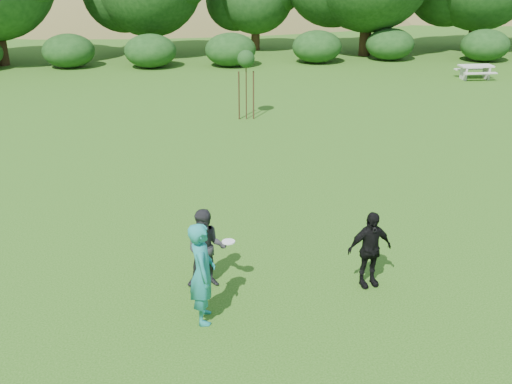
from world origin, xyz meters
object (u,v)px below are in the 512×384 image
Objects in this scene: player_black at (370,249)px; sapling at (246,61)px; player_grey at (206,249)px; picnic_table at (476,70)px; player_teal at (202,273)px.

player_black is 0.59× the size of sapling.
player_grey is 3.38m from player_black.
sapling reaches higher than player_grey.
picnic_table is at bearing 26.57° from sapling.
sapling reaches higher than player_black.
player_black is 22.89m from picnic_table.
player_grey is 0.61× the size of sapling.
player_grey is at bearing -128.17° from picnic_table.
player_grey is (0.10, 1.19, -0.15)m from player_teal.
player_teal reaches higher than player_black.
player_black is at bearing -77.65° from player_teal.
player_teal is 1.21× the size of player_black.
sapling is 14.83m from picnic_table.
player_grey is at bearing -6.51° from player_teal.
player_teal is 1.20m from player_grey.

